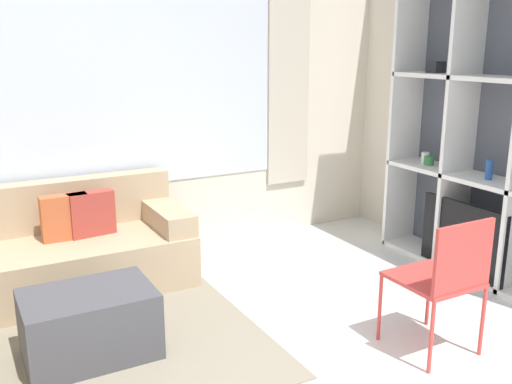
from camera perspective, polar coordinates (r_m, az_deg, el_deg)
wall_back at (r=4.93m, az=-12.74°, el=8.80°), size 6.21×0.11×2.70m
wall_right at (r=5.01m, az=22.70°, el=8.06°), size 0.07×4.32×2.70m
area_rug at (r=3.69m, az=-22.33°, el=-16.15°), size 2.88×1.76×0.01m
shelving_unit at (r=4.77m, az=22.83°, el=5.08°), size 0.38×1.93×2.36m
couch_main at (r=4.57m, az=-18.23°, el=-5.69°), size 1.78×0.84×0.79m
ottoman at (r=3.61m, az=-16.31°, el=-12.61°), size 0.75×0.52×0.42m
folding_chair at (r=3.55m, az=18.36°, el=-7.79°), size 0.44×0.46×0.86m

